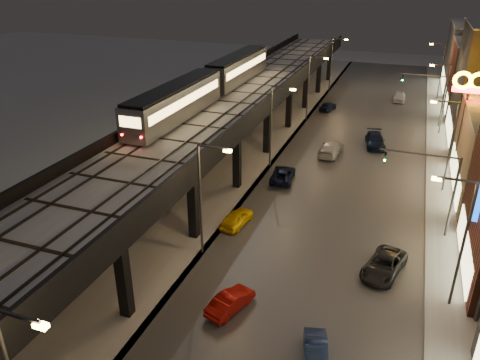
% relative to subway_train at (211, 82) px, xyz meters
% --- Properties ---
extents(road_surface, '(17.00, 120.00, 0.06)m').
position_rel_subway_train_xyz_m(road_surface, '(16.00, 1.63, -8.21)').
color(road_surface, '#46474D').
rests_on(road_surface, ground).
extents(sidewalk_right, '(4.00, 120.00, 0.14)m').
position_rel_subway_train_xyz_m(sidewalk_right, '(26.00, 1.63, -8.17)').
color(sidewalk_right, '#9FA1A8').
rests_on(sidewalk_right, ground).
extents(under_viaduct_pavement, '(11.00, 120.00, 0.06)m').
position_rel_subway_train_xyz_m(under_viaduct_pavement, '(2.50, 1.63, -8.21)').
color(under_viaduct_pavement, '#9FA1A8').
rests_on(under_viaduct_pavement, ground).
extents(elevated_viaduct, '(9.00, 100.00, 6.30)m').
position_rel_subway_train_xyz_m(elevated_viaduct, '(2.50, -1.53, -2.62)').
color(elevated_viaduct, black).
rests_on(elevated_viaduct, ground).
extents(viaduct_trackbed, '(8.40, 100.00, 0.32)m').
position_rel_subway_train_xyz_m(viaduct_trackbed, '(2.49, -1.40, -1.85)').
color(viaduct_trackbed, '#B2B7C1').
rests_on(viaduct_trackbed, elevated_viaduct).
extents(viaduct_parapet_streetside, '(0.30, 100.00, 1.10)m').
position_rel_subway_train_xyz_m(viaduct_parapet_streetside, '(6.85, -1.37, -1.39)').
color(viaduct_parapet_streetside, black).
rests_on(viaduct_parapet_streetside, elevated_viaduct).
extents(viaduct_parapet_far, '(0.30, 100.00, 1.10)m').
position_rel_subway_train_xyz_m(viaduct_parapet_far, '(-1.85, -1.37, -1.39)').
color(viaduct_parapet_far, black).
rests_on(viaduct_parapet_far, elevated_viaduct).
extents(streetlight_left_1, '(2.57, 0.28, 9.00)m').
position_rel_subway_train_xyz_m(streetlight_left_1, '(8.07, -20.37, -3.00)').
color(streetlight_left_1, '#38383A').
rests_on(streetlight_left_1, ground).
extents(streetlight_right_1, '(2.56, 0.28, 9.00)m').
position_rel_subway_train_xyz_m(streetlight_right_1, '(25.23, -20.37, -3.00)').
color(streetlight_right_1, '#38383A').
rests_on(streetlight_right_1, ground).
extents(streetlight_left_2, '(2.57, 0.28, 9.00)m').
position_rel_subway_train_xyz_m(streetlight_left_2, '(8.07, -2.37, -3.00)').
color(streetlight_left_2, '#38383A').
rests_on(streetlight_left_2, ground).
extents(streetlight_right_2, '(2.56, 0.28, 9.00)m').
position_rel_subway_train_xyz_m(streetlight_right_2, '(25.23, -2.37, -3.00)').
color(streetlight_right_2, '#38383A').
rests_on(streetlight_right_2, ground).
extents(streetlight_left_3, '(2.57, 0.28, 9.00)m').
position_rel_subway_train_xyz_m(streetlight_left_3, '(8.07, 15.63, -3.00)').
color(streetlight_left_3, '#38383A').
rests_on(streetlight_left_3, ground).
extents(streetlight_right_3, '(2.56, 0.28, 9.00)m').
position_rel_subway_train_xyz_m(streetlight_right_3, '(25.23, 15.63, -3.00)').
color(streetlight_right_3, '#38383A').
rests_on(streetlight_right_3, ground).
extents(streetlight_left_4, '(2.57, 0.28, 9.00)m').
position_rel_subway_train_xyz_m(streetlight_left_4, '(8.07, 33.63, -3.00)').
color(streetlight_left_4, '#38383A').
rests_on(streetlight_left_4, ground).
extents(streetlight_right_4, '(2.56, 0.28, 9.00)m').
position_rel_subway_train_xyz_m(streetlight_right_4, '(25.23, 33.63, -3.00)').
color(streetlight_right_4, '#38383A').
rests_on(streetlight_right_4, ground).
extents(traffic_light_rig_a, '(6.10, 0.34, 7.00)m').
position_rel_subway_train_xyz_m(traffic_light_rig_a, '(24.34, -11.37, -3.74)').
color(traffic_light_rig_a, '#38383A').
rests_on(traffic_light_rig_a, ground).
extents(traffic_light_rig_b, '(6.10, 0.34, 7.00)m').
position_rel_subway_train_xyz_m(traffic_light_rig_b, '(24.34, 18.63, -3.74)').
color(traffic_light_rig_b, '#38383A').
rests_on(traffic_light_rig_b, ground).
extents(subway_train, '(2.73, 33.56, 3.26)m').
position_rel_subway_train_xyz_m(subway_train, '(0.00, 0.00, 0.00)').
color(subway_train, gray).
rests_on(subway_train, viaduct_trackbed).
extents(car_taxi, '(2.10, 4.13, 1.35)m').
position_rel_subway_train_xyz_m(car_taxi, '(8.83, -15.54, -7.56)').
color(car_taxi, '#E5B304').
rests_on(car_taxi, ground).
extents(car_near_white, '(2.41, 4.01, 1.25)m').
position_rel_subway_train_xyz_m(car_near_white, '(12.21, -25.74, -7.61)').
color(car_near_white, maroon).
rests_on(car_near_white, ground).
extents(car_mid_silver, '(2.63, 4.87, 1.30)m').
position_rel_subway_train_xyz_m(car_mid_silver, '(10.11, -5.40, -7.59)').
color(car_mid_silver, black).
rests_on(car_mid_silver, ground).
extents(car_mid_dark, '(2.34, 5.37, 1.54)m').
position_rel_subway_train_xyz_m(car_mid_dark, '(13.43, 3.36, -7.47)').
color(car_mid_dark, silver).
rests_on(car_mid_dark, ground).
extents(car_far_white, '(2.28, 4.09, 1.31)m').
position_rel_subway_train_xyz_m(car_far_white, '(9.83, 21.33, -7.58)').
color(car_far_white, black).
rests_on(car_far_white, ground).
extents(car_onc_silver, '(2.15, 3.91, 1.22)m').
position_rel_subway_train_xyz_m(car_onc_silver, '(18.27, -28.25, -7.63)').
color(car_onc_silver, navy).
rests_on(car_onc_silver, ground).
extents(car_onc_dark, '(3.39, 5.27, 1.35)m').
position_rel_subway_train_xyz_m(car_onc_dark, '(21.13, -18.30, -7.56)').
color(car_onc_dark, black).
rests_on(car_onc_dark, ground).
extents(car_onc_white, '(2.99, 5.52, 1.52)m').
position_rel_subway_train_xyz_m(car_onc_white, '(18.05, 7.92, -7.48)').
color(car_onc_white, black).
rests_on(car_onc_white, ground).
extents(car_onc_red, '(1.85, 4.54, 1.54)m').
position_rel_subway_train_xyz_m(car_onc_red, '(19.70, 30.54, -7.47)').
color(car_onc_red, silver).
rests_on(car_onc_red, ground).
extents(sign_mcdonalds, '(3.25, 0.50, 10.94)m').
position_rel_subway_train_xyz_m(sign_mcdonalds, '(26.50, 1.88, 0.79)').
color(sign_mcdonalds, '#38383A').
rests_on(sign_mcdonalds, ground).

